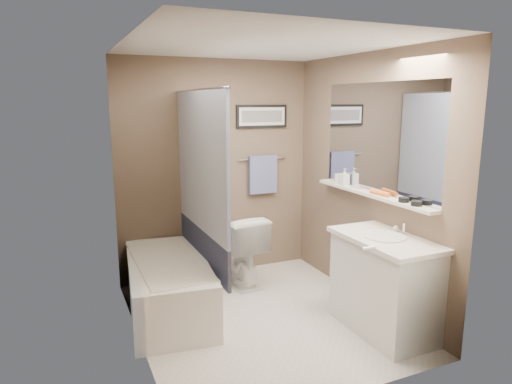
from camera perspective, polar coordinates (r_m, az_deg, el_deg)
name	(u,v)px	position (r m, az deg, el deg)	size (l,w,h in m)	color
ground	(263,318)	(4.34, 0.83, -15.44)	(2.50, 2.50, 0.00)	silver
ceiling	(263,47)	(3.89, 0.94, 17.62)	(2.20, 2.50, 0.04)	silver
wall_back	(217,170)	(5.07, -4.95, 2.75)	(2.20, 0.04, 2.40)	brown
wall_front	(345,224)	(2.90, 11.12, -3.94)	(2.20, 0.04, 2.40)	brown
wall_left	(136,200)	(3.64, -14.77, -1.01)	(0.04, 2.50, 2.40)	brown
wall_right	(365,181)	(4.50, 13.48, 1.38)	(0.04, 2.50, 2.40)	brown
tile_surround	(126,211)	(4.16, -15.92, -2.36)	(0.02, 1.55, 2.00)	#B8AB8B
curtain_rod	(199,90)	(4.20, -7.11, 12.57)	(0.02, 0.02, 1.55)	silver
curtain_upper	(201,162)	(4.23, -6.90, 3.74)	(0.03, 1.45, 1.28)	silver
curtain_lower	(203,247)	(4.42, -6.64, -6.86)	(0.03, 1.45, 0.36)	#2A304E
mirror	(378,138)	(4.34, 15.05, 6.54)	(0.02, 1.60, 1.00)	silver
shelf	(371,194)	(4.37, 14.14, -0.27)	(0.12, 1.60, 0.03)	silver
towel_bar	(262,159)	(5.25, 0.79, 4.18)	(0.02, 0.02, 0.60)	silver
towel	(263,174)	(5.25, 0.87, 2.21)	(0.34, 0.05, 0.44)	#939CD7
art_frame	(262,116)	(5.22, 0.72, 9.44)	(0.62, 0.03, 0.26)	black
art_mat	(262,116)	(5.21, 0.79, 9.43)	(0.56, 0.00, 0.20)	white
art_image	(262,116)	(5.21, 0.80, 9.43)	(0.50, 0.00, 0.13)	#595959
door	(413,244)	(3.29, 19.05, -6.18)	(0.80, 0.02, 2.00)	silver
door_handle	(369,248)	(3.12, 13.90, -6.83)	(0.02, 0.02, 0.10)	silver
bathtub	(168,286)	(4.43, -10.89, -11.48)	(0.70, 1.50, 0.50)	white
tub_rim	(167,261)	(4.34, -11.01, -8.44)	(0.56, 1.36, 0.02)	white
toilet	(237,249)	(4.96, -2.36, -7.08)	(0.43, 0.76, 0.77)	white
vanity	(384,287)	(4.11, 15.69, -11.32)	(0.50, 0.90, 0.80)	silver
countertop	(386,239)	(3.96, 15.90, -5.73)	(0.54, 0.96, 0.04)	white
sink_basin	(385,236)	(3.95, 15.81, -5.36)	(0.34, 0.34, 0.01)	white
faucet_spout	(404,229)	(4.07, 18.03, -4.40)	(0.02, 0.02, 0.10)	silver
faucet_knob	(396,228)	(4.14, 17.09, -4.34)	(0.05, 0.05, 0.05)	silver
candle_bowl_near	(416,203)	(3.93, 19.42, -1.35)	(0.09, 0.09, 0.04)	black
candle_bowl_far	(404,200)	(4.04, 17.98, -0.93)	(0.09, 0.09, 0.04)	black
hair_brush_front	(380,193)	(4.27, 15.22, -0.10)	(0.04, 0.04, 0.22)	orange
pink_comb	(356,188)	(4.55, 12.38, 0.50)	(0.03, 0.16, 0.01)	#CE7E9F
glass_jar	(339,179)	(4.78, 10.28, 1.66)	(0.08, 0.08, 0.10)	silver
soap_bottle	(344,177)	(4.69, 11.00, 1.88)	(0.08, 0.08, 0.17)	#999999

